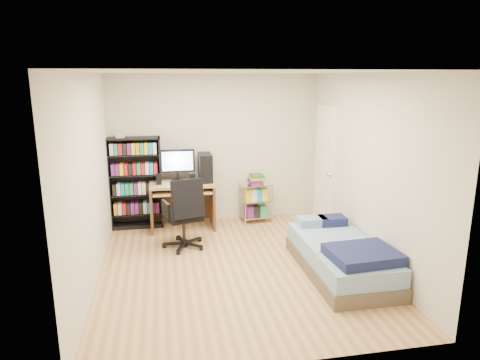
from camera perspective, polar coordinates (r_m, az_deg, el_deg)
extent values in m
cube|color=tan|center=(5.77, -0.52, -11.70)|extent=(3.50, 4.00, 0.04)
cube|color=silver|center=(5.21, -0.58, 14.44)|extent=(3.50, 4.00, 0.04)
cube|color=beige|center=(7.31, -3.30, 4.19)|extent=(3.50, 0.04, 2.50)
cube|color=beige|center=(3.45, 5.32, -6.73)|extent=(3.50, 0.04, 2.50)
cube|color=beige|center=(5.34, -19.60, -0.13)|extent=(0.04, 4.00, 2.50)
cube|color=beige|center=(5.91, 16.62, 1.37)|extent=(0.04, 4.00, 2.50)
cube|color=black|center=(7.19, -13.75, -0.40)|extent=(0.85, 0.28, 1.50)
cube|color=black|center=(7.33, -13.52, -4.32)|extent=(0.79, 0.26, 0.02)
cube|color=#B01721|center=(7.29, -13.57, -3.54)|extent=(0.73, 0.23, 0.18)
cube|color=black|center=(7.23, -13.67, -1.84)|extent=(0.79, 0.26, 0.02)
cube|color=#1C8CCA|center=(7.20, -13.72, -1.03)|extent=(0.73, 0.23, 0.18)
cube|color=black|center=(7.16, -13.81, 0.69)|extent=(0.79, 0.26, 0.02)
cube|color=yellow|center=(7.12, -13.87, 1.52)|extent=(0.73, 0.23, 0.18)
cube|color=black|center=(7.09, -13.96, 3.28)|extent=(0.79, 0.26, 0.02)
cube|color=#219B59|center=(7.06, -14.02, 4.13)|extent=(0.73, 0.23, 0.18)
cube|color=silver|center=(7.06, -15.64, 5.71)|extent=(0.13, 0.12, 0.06)
cube|color=tan|center=(6.98, -7.78, -0.52)|extent=(1.03, 0.57, 0.04)
cube|color=#3B2C20|center=(7.09, -11.69, -3.73)|extent=(0.04, 0.57, 0.73)
cube|color=#3B2C20|center=(7.13, -3.69, -3.36)|extent=(0.04, 0.57, 0.73)
cube|color=#3B2C20|center=(7.33, -7.79, -2.80)|extent=(0.99, 0.03, 0.67)
cube|color=tan|center=(6.93, -7.72, -1.51)|extent=(0.93, 0.46, 0.03)
cube|color=black|center=(6.90, -7.71, -1.35)|extent=(0.45, 0.15, 0.03)
cube|color=black|center=(7.02, -8.34, 2.55)|extent=(0.56, 0.05, 0.37)
cube|color=silver|center=(6.99, -8.33, 2.50)|extent=(0.50, 0.01, 0.31)
cube|color=black|center=(7.01, -4.66, 1.69)|extent=(0.21, 0.43, 0.45)
cube|color=black|center=(6.90, -10.78, 0.12)|extent=(0.08, 0.08, 0.18)
cube|color=black|center=(6.87, -6.30, 0.21)|extent=(0.08, 0.08, 0.18)
cylinder|color=black|center=(6.35, -7.50, -6.55)|extent=(0.05, 0.05, 0.38)
cube|color=black|center=(6.28, -7.56, -4.78)|extent=(0.59, 0.59, 0.08)
cube|color=black|center=(5.99, -6.97, -2.50)|extent=(0.48, 0.26, 0.55)
cube|color=black|center=(6.17, -9.86, -3.86)|extent=(0.12, 0.30, 0.22)
cube|color=black|center=(6.33, -5.39, -3.28)|extent=(0.12, 0.30, 0.22)
cylinder|color=silver|center=(7.15, 0.73, -3.56)|extent=(0.02, 0.02, 0.67)
cylinder|color=silver|center=(7.30, 4.36, -3.22)|extent=(0.02, 0.02, 0.67)
cylinder|color=silver|center=(7.46, -0.08, -2.82)|extent=(0.02, 0.02, 0.67)
cylinder|color=silver|center=(7.61, 3.42, -2.51)|extent=(0.02, 0.02, 0.67)
cube|color=silver|center=(7.45, 2.10, -4.77)|extent=(0.52, 0.40, 0.02)
cube|color=silver|center=(7.36, 2.12, -2.66)|extent=(0.52, 0.40, 0.02)
cube|color=silver|center=(7.29, 2.14, -0.58)|extent=(0.52, 0.40, 0.02)
cube|color=#A31D17|center=(7.27, 2.15, 0.07)|extent=(0.24, 0.29, 0.15)
cube|color=brown|center=(5.72, 13.17, -11.07)|extent=(0.90, 1.80, 0.18)
cube|color=#80A5C0|center=(5.64, 13.28, -9.25)|extent=(0.86, 1.76, 0.22)
cube|color=#161C45|center=(5.19, 16.05, -9.57)|extent=(0.81, 0.68, 0.13)
cube|color=#9BBBDB|center=(6.16, 9.54, -5.44)|extent=(0.41, 0.27, 0.12)
cube|color=#161C45|center=(6.25, 12.16, -5.28)|extent=(0.38, 0.27, 0.12)
cube|color=#3F2814|center=(5.56, 13.53, -8.32)|extent=(0.25, 0.20, 0.01)
cube|color=white|center=(7.14, 11.30, 1.68)|extent=(0.05, 0.80, 2.00)
sphere|color=silver|center=(6.84, 11.83, 0.71)|extent=(0.08, 0.08, 0.08)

